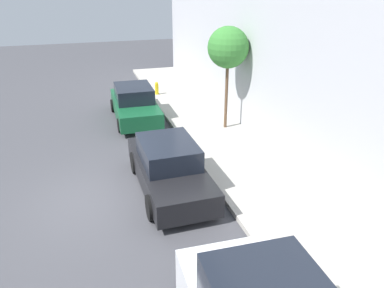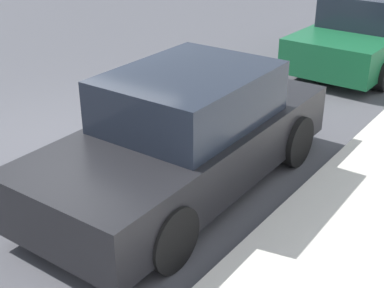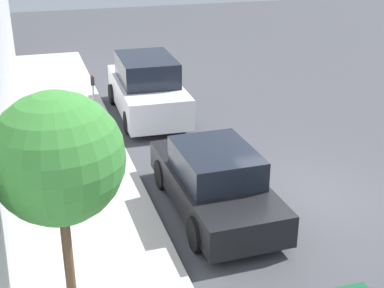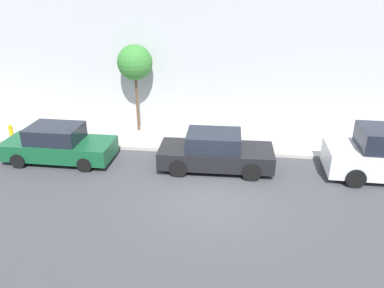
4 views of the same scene
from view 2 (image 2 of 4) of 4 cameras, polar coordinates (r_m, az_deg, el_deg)
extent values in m
plane|color=#424247|center=(8.32, -12.72, 0.11)|extent=(60.00, 60.00, 0.00)
cube|color=black|center=(6.70, -0.72, -0.40)|extent=(1.86, 4.52, 0.68)
cube|color=black|center=(6.51, -0.23, 5.14)|extent=(1.61, 2.12, 0.64)
cylinder|color=black|center=(8.27, 0.36, 3.31)|extent=(0.22, 0.71, 0.71)
cylinder|color=black|center=(7.49, 10.96, 0.32)|extent=(0.22, 0.71, 0.71)
cylinder|color=black|center=(6.45, -14.35, -4.46)|extent=(0.22, 0.71, 0.71)
cylinder|color=black|center=(5.41, -2.37, -9.98)|extent=(0.22, 0.71, 0.71)
cube|color=#14512D|center=(12.26, 18.09, 10.56)|extent=(1.88, 4.53, 0.68)
cube|color=black|center=(12.21, 18.69, 13.62)|extent=(1.62, 2.13, 0.64)
cylinder|color=black|center=(13.87, 16.57, 11.32)|extent=(0.22, 0.60, 0.60)
cylinder|color=black|center=(11.36, 11.47, 8.82)|extent=(0.22, 0.60, 0.60)
cylinder|color=black|center=(10.80, 19.65, 6.95)|extent=(0.22, 0.60, 0.60)
camera|label=1|loc=(8.13, -101.77, 14.25)|focal=35.00mm
camera|label=3|loc=(15.05, 42.19, 30.16)|focal=50.00mm
camera|label=4|loc=(17.95, -46.78, 29.84)|focal=35.00mm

